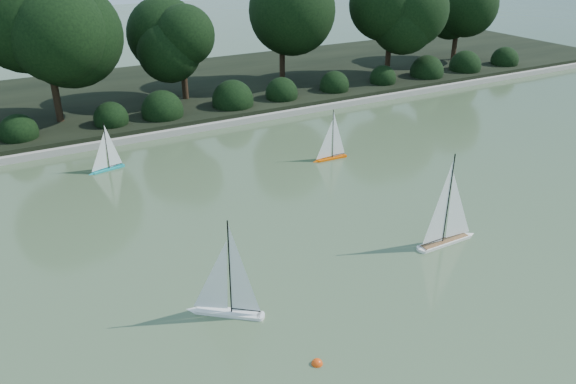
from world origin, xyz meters
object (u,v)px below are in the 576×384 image
at_px(race_buoy, 317,364).
at_px(sailboat_orange, 329,152).
at_px(sailboat_white_b, 450,228).
at_px(sailboat_white_a, 222,299).
at_px(sailboat_teal, 104,163).

bearing_deg(race_buoy, sailboat_orange, 56.02).
relative_size(sailboat_white_b, race_buoy, 12.37).
height_order(sailboat_white_b, race_buoy, sailboat_white_b).
relative_size(sailboat_white_a, sailboat_white_b, 0.89).
bearing_deg(sailboat_orange, sailboat_teal, 158.54).
relative_size(sailboat_white_b, sailboat_teal, 1.50).
relative_size(sailboat_orange, sailboat_teal, 1.07).
bearing_deg(sailboat_orange, race_buoy, -123.98).
distance_m(sailboat_white_a, sailboat_teal, 6.60).
distance_m(sailboat_teal, race_buoy, 8.31).
xyz_separation_m(sailboat_orange, sailboat_teal, (-5.18, 2.04, -0.01)).
bearing_deg(sailboat_white_a, race_buoy, -67.28).
distance_m(sailboat_white_a, race_buoy, 1.82).
height_order(sailboat_white_a, sailboat_white_b, sailboat_white_b).
bearing_deg(race_buoy, sailboat_white_a, 112.72).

